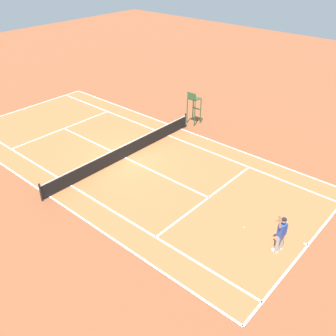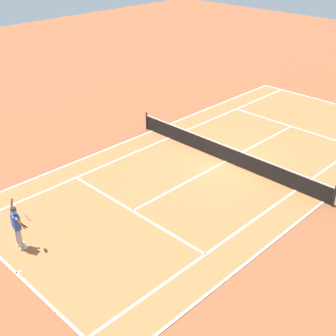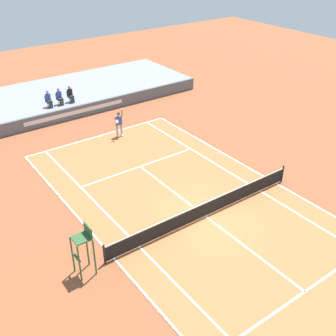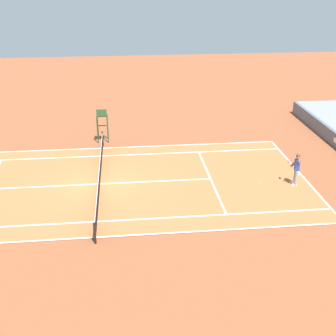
{
  "view_description": "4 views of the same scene",
  "coord_description": "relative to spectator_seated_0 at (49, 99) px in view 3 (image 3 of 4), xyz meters",
  "views": [
    {
      "loc": [
        13.64,
        15.49,
        11.84
      ],
      "look_at": [
        0.36,
        3.86,
        1.0
      ],
      "focal_mm": 40.51,
      "sensor_mm": 36.0,
      "label": 1
    },
    {
      "loc": [
        -12.46,
        16.86,
        10.99
      ],
      "look_at": [
        0.36,
        3.86,
        1.0
      ],
      "focal_mm": 48.53,
      "sensor_mm": 36.0,
      "label": 2
    },
    {
      "loc": [
        -11.77,
        -12.95,
        13.17
      ],
      "look_at": [
        0.36,
        3.86,
        1.0
      ],
      "focal_mm": 44.06,
      "sensor_mm": 36.0,
      "label": 3
    },
    {
      "loc": [
        22.77,
        1.49,
        11.31
      ],
      "look_at": [
        0.36,
        3.86,
        1.0
      ],
      "focal_mm": 47.14,
      "sensor_mm": 36.0,
      "label": 4
    }
  ],
  "objects": [
    {
      "name": "ground_plane",
      "position": [
        1.62,
        -16.93,
        -1.61
      ],
      "size": [
        80.0,
        80.0,
        0.0
      ],
      "primitive_type": "plane",
      "color": "brown"
    },
    {
      "name": "court",
      "position": [
        1.62,
        -16.93,
        -1.6
      ],
      "size": [
        11.08,
        23.88,
        0.03
      ],
      "color": "#B76638",
      "rests_on": "ground"
    },
    {
      "name": "net",
      "position": [
        1.62,
        -16.93,
        -1.09
      ],
      "size": [
        11.98,
        0.1,
        1.07
      ],
      "color": "black",
      "rests_on": "ground"
    },
    {
      "name": "barrier_wall",
      "position": [
        1.62,
        -1.03,
        -1.11
      ],
      "size": [
        23.78,
        0.25,
        1.0
      ],
      "color": "#565B66",
      "rests_on": "ground"
    },
    {
      "name": "bleacher_platform",
      "position": [
        1.62,
        3.04,
        -1.11
      ],
      "size": [
        23.78,
        7.9,
        1.0
      ],
      "primitive_type": "cube",
      "color": "gray",
      "rests_on": "ground"
    },
    {
      "name": "spectator_seated_0",
      "position": [
        0.0,
        0.0,
        0.0
      ],
      "size": [
        0.44,
        0.6,
        1.27
      ],
      "color": "#474C56",
      "rests_on": "bleacher_platform"
    },
    {
      "name": "spectator_seated_1",
      "position": [
        0.9,
        0.0,
        0.0
      ],
      "size": [
        0.44,
        0.6,
        1.27
      ],
      "color": "#474C56",
      "rests_on": "bleacher_platform"
    },
    {
      "name": "spectator_seated_2",
      "position": [
        1.82,
        0.0,
        0.0
      ],
      "size": [
        0.44,
        0.6,
        1.27
      ],
      "color": "#474C56",
      "rests_on": "bleacher_platform"
    },
    {
      "name": "tennis_player",
      "position": [
        2.8,
        -5.91,
        -0.62
      ],
      "size": [
        0.81,
        0.62,
        2.08
      ],
      "color": "#9E9EA3",
      "rests_on": "ground"
    },
    {
      "name": "tennis_ball",
      "position": [
        2.46,
        -7.84,
        -1.58
      ],
      "size": [
        0.07,
        0.07,
        0.07
      ],
      "primitive_type": "sphere",
      "color": "#D1E533",
      "rests_on": "ground"
    },
    {
      "name": "umpire_chair",
      "position": [
        -5.23,
        -16.93,
        -0.06
      ],
      "size": [
        0.77,
        0.77,
        2.44
      ],
      "color": "#2D562D",
      "rests_on": "ground"
    }
  ]
}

